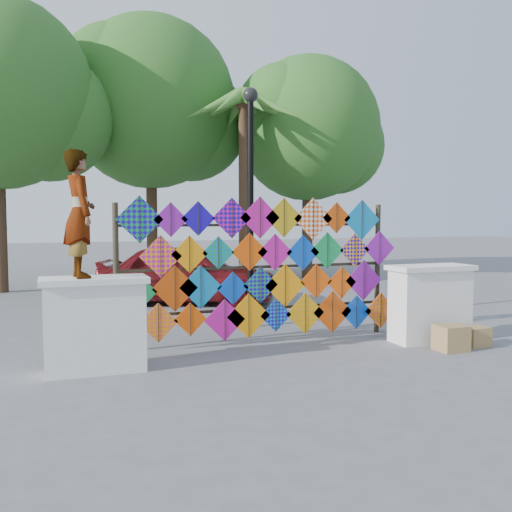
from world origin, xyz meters
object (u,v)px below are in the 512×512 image
Objects in this scene: sedan at (187,273)px; lamppost at (250,184)px; vendor_woman at (79,214)px; kite_rack at (265,269)px.

sedan is 0.95× the size of lamppost.
vendor_woman is at bearing -145.21° from lamppost.
kite_rack is 3.24m from vendor_woman.
vendor_woman is (-2.98, -0.92, 0.90)m from kite_rack.
sedan is at bearing 97.54° from lamppost.
vendor_woman reaches higher than sedan.
kite_rack is at bearing -81.31° from vendor_woman.
kite_rack is 1.96m from lamppost.
lamppost is (0.44, -3.31, 1.97)m from sedan.
lamppost is (3.17, 2.20, 0.57)m from vendor_woman.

